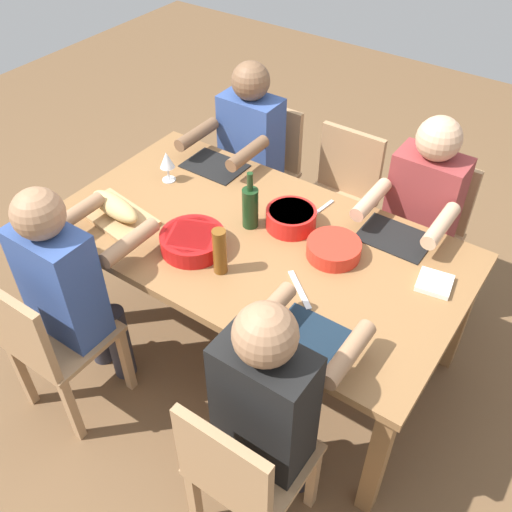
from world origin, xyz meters
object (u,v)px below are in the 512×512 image
object	(u,v)px
diner_near_right	(247,149)
wine_bottle	(250,206)
diner_far_right	(69,282)
diner_far_left	(271,400)
napkin_stack	(435,283)
chair_near_left	(425,227)
diner_near_left	(419,213)
serving_bowl_pasta	(193,240)
chair_far_right	(48,341)
chair_far_left	(241,470)
wine_glass	(167,161)
chair_near_center	(339,195)
beer_bottle	(220,252)
dining_table	(256,250)
bread_loaf	(115,206)
chair_near_right	(265,166)
cutting_board	(117,216)
serving_bowl_salad	(291,217)
serving_bowl_greens	(334,248)

from	to	relation	value
diner_near_right	wine_bottle	xyz separation A→B (m)	(-0.45, 0.60, 0.15)
diner_far_right	diner_far_left	distance (m)	1.05
napkin_stack	diner_near_right	bearing A→B (deg)	-20.40
chair_near_left	diner_far_left	distance (m)	1.52
diner_near_left	serving_bowl_pasta	bearing A→B (deg)	50.96
chair_far_right	chair_far_left	xyz separation A→B (m)	(-1.05, 0.00, 0.00)
chair_far_left	wine_glass	distance (m)	1.56
chair_near_center	napkin_stack	distance (m)	1.07
diner_far_right	beer_bottle	world-z (taller)	diner_far_right
dining_table	serving_bowl_pasta	size ratio (longest dim) A/B	6.53
dining_table	bread_loaf	xyz separation A→B (m)	(0.64, 0.25, 0.14)
chair_near_right	wine_bottle	bearing A→B (deg)	119.77
wine_glass	chair_near_center	bearing A→B (deg)	-131.55
serving_bowl_pasta	chair_far_left	bearing A→B (deg)	138.74
chair_near_right	cutting_board	xyz separation A→B (m)	(0.11, 1.10, 0.27)
diner_far_left	bread_loaf	distance (m)	1.23
beer_bottle	cutting_board	bearing A→B (deg)	-1.00
chair_near_center	chair_near_right	bearing A→B (deg)	0.00
chair_far_right	dining_table	bearing A→B (deg)	-121.77
serving_bowl_pasta	wine_glass	world-z (taller)	wine_glass
diner_near_left	napkin_stack	bearing A→B (deg)	118.45
diner_far_right	serving_bowl_pasta	distance (m)	0.56
chair_far_left	wine_glass	bearing A→B (deg)	-39.91
diner_near_left	chair_far_left	xyz separation A→B (m)	(0.00, 1.51, -0.21)
chair_far_right	napkin_stack	xyz separation A→B (m)	(-1.31, -1.02, 0.27)
dining_table	diner_near_right	bearing A→B (deg)	-51.65
serving_bowl_salad	chair_near_center	bearing A→B (deg)	-83.00
chair_near_center	wine_bottle	bearing A→B (deg)	84.41
diner_far_right	diner_near_left	distance (m)	1.69
chair_far_right	cutting_board	bearing A→B (deg)	-79.30
chair_far_right	bread_loaf	distance (m)	0.68
chair_far_left	cutting_board	bearing A→B (deg)	-27.02
diner_near_right	diner_near_left	bearing A→B (deg)	180.00
diner_near_left	wine_glass	distance (m)	1.29
diner_near_right	diner_far_left	world-z (taller)	same
bread_loaf	diner_far_left	bearing A→B (deg)	160.63
serving_bowl_greens	diner_near_left	bearing A→B (deg)	-107.28
bread_loaf	wine_bottle	size ratio (longest dim) A/B	1.10
diner_far_right	diner_far_left	world-z (taller)	same
diner_near_left	serving_bowl_greens	xyz separation A→B (m)	(0.18, 0.56, 0.08)
wine_glass	bread_loaf	bearing A→B (deg)	90.36
chair_near_left	cutting_board	bearing A→B (deg)	43.49
diner_far_right	cutting_board	bearing A→B (deg)	-74.67
beer_bottle	wine_glass	xyz separation A→B (m)	(0.64, -0.39, 0.01)
chair_near_left	chair_near_right	bearing A→B (deg)	0.00
chair_far_right	cutting_board	world-z (taller)	chair_far_right
serving_bowl_pasta	chair_far_right	bearing A→B (deg)	61.99
chair_far_left	napkin_stack	world-z (taller)	chair_far_left
beer_bottle	wine_glass	world-z (taller)	beer_bottle
chair_far_left	chair_near_center	bearing A→B (deg)	-72.79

